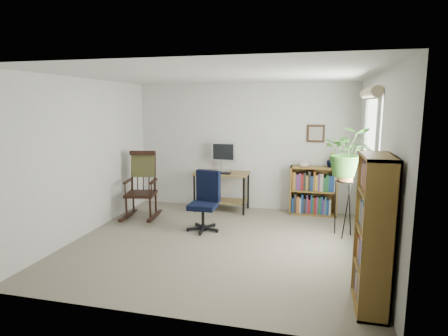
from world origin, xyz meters
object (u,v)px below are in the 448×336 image
(rocking_chair, at_px, (141,185))
(tall_bookshelf, at_px, (374,233))
(desk, at_px, (222,191))
(office_chair, at_px, (203,201))
(low_bookshelf, at_px, (313,191))

(rocking_chair, relative_size, tall_bookshelf, 0.79)
(desk, distance_m, office_chair, 1.23)
(low_bookshelf, xyz_separation_m, tall_bookshelf, (0.58, -3.16, 0.32))
(office_chair, height_order, low_bookshelf, office_chair)
(rocking_chair, bearing_deg, office_chair, -28.88)
(desk, bearing_deg, tall_bookshelf, -53.13)
(rocking_chair, xyz_separation_m, tall_bookshelf, (3.56, -2.22, 0.16))
(office_chair, xyz_separation_m, rocking_chair, (-1.27, 0.40, 0.12))
(low_bookshelf, bearing_deg, rocking_chair, -162.38)
(office_chair, height_order, rocking_chair, rocking_chair)
(tall_bookshelf, bearing_deg, desk, 126.87)
(rocking_chair, height_order, low_bookshelf, rocking_chair)
(office_chair, relative_size, low_bookshelf, 1.09)
(rocking_chair, distance_m, tall_bookshelf, 4.19)
(office_chair, distance_m, tall_bookshelf, 2.93)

